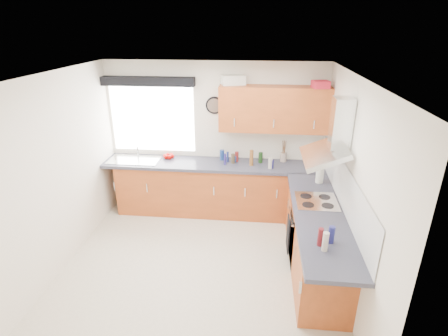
# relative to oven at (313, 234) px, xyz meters

# --- Properties ---
(ground_plane) EXTENTS (3.60, 3.60, 0.00)m
(ground_plane) POSITION_rel_oven_xyz_m (-1.50, -0.30, -0.42)
(ground_plane) COLOR beige
(ceiling) EXTENTS (3.60, 3.60, 0.02)m
(ceiling) POSITION_rel_oven_xyz_m (-1.50, -0.30, 2.08)
(ceiling) COLOR white
(ceiling) RESTS_ON wall_back
(wall_back) EXTENTS (3.60, 0.02, 2.50)m
(wall_back) POSITION_rel_oven_xyz_m (-1.50, 1.50, 0.82)
(wall_back) COLOR silver
(wall_back) RESTS_ON ground_plane
(wall_front) EXTENTS (3.60, 0.02, 2.50)m
(wall_front) POSITION_rel_oven_xyz_m (-1.50, -2.10, 0.82)
(wall_front) COLOR silver
(wall_front) RESTS_ON ground_plane
(wall_left) EXTENTS (0.02, 3.60, 2.50)m
(wall_left) POSITION_rel_oven_xyz_m (-3.30, -0.30, 0.82)
(wall_left) COLOR silver
(wall_left) RESTS_ON ground_plane
(wall_right) EXTENTS (0.02, 3.60, 2.50)m
(wall_right) POSITION_rel_oven_xyz_m (0.30, -0.30, 0.82)
(wall_right) COLOR silver
(wall_right) RESTS_ON ground_plane
(window) EXTENTS (1.40, 0.02, 1.10)m
(window) POSITION_rel_oven_xyz_m (-2.55, 1.49, 1.12)
(window) COLOR beige
(window) RESTS_ON wall_back
(window_blind) EXTENTS (1.50, 0.18, 0.14)m
(window_blind) POSITION_rel_oven_xyz_m (-2.55, 1.40, 1.76)
(window_blind) COLOR black
(window_blind) RESTS_ON wall_back
(splashback) EXTENTS (0.01, 3.00, 0.54)m
(splashback) POSITION_rel_oven_xyz_m (0.29, 0.00, 0.75)
(splashback) COLOR white
(splashback) RESTS_ON wall_right
(base_cab_back) EXTENTS (3.00, 0.58, 0.86)m
(base_cab_back) POSITION_rel_oven_xyz_m (-1.60, 1.21, 0.01)
(base_cab_back) COLOR #8F3F19
(base_cab_back) RESTS_ON ground_plane
(base_cab_corner) EXTENTS (0.60, 0.60, 0.86)m
(base_cab_corner) POSITION_rel_oven_xyz_m (0.00, 1.20, 0.01)
(base_cab_corner) COLOR #8F3F19
(base_cab_corner) RESTS_ON ground_plane
(base_cab_right) EXTENTS (0.58, 2.10, 0.86)m
(base_cab_right) POSITION_rel_oven_xyz_m (0.01, -0.15, 0.01)
(base_cab_right) COLOR #8F3F19
(base_cab_right) RESTS_ON ground_plane
(worktop_back) EXTENTS (3.60, 0.62, 0.05)m
(worktop_back) POSITION_rel_oven_xyz_m (-1.50, 1.20, 0.46)
(worktop_back) COLOR #2C2D38
(worktop_back) RESTS_ON base_cab_back
(worktop_right) EXTENTS (0.62, 2.42, 0.05)m
(worktop_right) POSITION_rel_oven_xyz_m (0.00, -0.30, 0.46)
(worktop_right) COLOR #2C2D38
(worktop_right) RESTS_ON base_cab_right
(sink) EXTENTS (0.84, 0.46, 0.10)m
(sink) POSITION_rel_oven_xyz_m (-2.83, 1.20, 0.52)
(sink) COLOR silver
(sink) RESTS_ON worktop_back
(oven) EXTENTS (0.56, 0.58, 0.85)m
(oven) POSITION_rel_oven_xyz_m (0.00, 0.00, 0.00)
(oven) COLOR black
(oven) RESTS_ON ground_plane
(hob_plate) EXTENTS (0.52, 0.52, 0.01)m
(hob_plate) POSITION_rel_oven_xyz_m (0.00, 0.00, 0.49)
(hob_plate) COLOR silver
(hob_plate) RESTS_ON worktop_right
(extractor_hood) EXTENTS (0.52, 0.78, 0.66)m
(extractor_hood) POSITION_rel_oven_xyz_m (0.10, -0.00, 1.34)
(extractor_hood) COLOR silver
(extractor_hood) RESTS_ON wall_right
(upper_cabinets) EXTENTS (1.70, 0.35, 0.70)m
(upper_cabinets) POSITION_rel_oven_xyz_m (-0.55, 1.32, 1.38)
(upper_cabinets) COLOR #8F3F19
(upper_cabinets) RESTS_ON wall_back
(washing_machine) EXTENTS (0.59, 0.58, 0.78)m
(washing_machine) POSITION_rel_oven_xyz_m (-1.65, 1.22, -0.04)
(washing_machine) COLOR beige
(washing_machine) RESTS_ON ground_plane
(wall_clock) EXTENTS (0.28, 0.04, 0.28)m
(wall_clock) POSITION_rel_oven_xyz_m (-1.50, 1.46, 1.38)
(wall_clock) COLOR black
(wall_clock) RESTS_ON wall_back
(casserole) EXTENTS (0.41, 0.35, 0.15)m
(casserole) POSITION_rel_oven_xyz_m (-1.20, 1.42, 1.80)
(casserole) COLOR beige
(casserole) RESTS_ON upper_cabinets
(storage_box) EXTENTS (0.27, 0.24, 0.11)m
(storage_box) POSITION_rel_oven_xyz_m (0.10, 1.22, 1.78)
(storage_box) COLOR red
(storage_box) RESTS_ON upper_cabinets
(utensil_pot) EXTENTS (0.11, 0.11, 0.15)m
(utensil_pot) POSITION_rel_oven_xyz_m (-0.35, 1.40, 0.56)
(utensil_pot) COLOR gray
(utensil_pot) RESTS_ON worktop_back
(kitchen_roll) EXTENTS (0.14, 0.14, 0.24)m
(kitchen_roll) POSITION_rel_oven_xyz_m (0.12, 0.61, 0.60)
(kitchen_roll) COLOR beige
(kitchen_roll) RESTS_ON worktop_right
(tomato_cluster) EXTENTS (0.19, 0.19, 0.07)m
(tomato_cluster) POSITION_rel_oven_xyz_m (-2.28, 1.35, 0.52)
(tomato_cluster) COLOR #AF0502
(tomato_cluster) RESTS_ON worktop_back
(jar_0) EXTENTS (0.05, 0.05, 0.14)m
(jar_0) POSITION_rel_oven_xyz_m (-0.54, 1.07, 0.56)
(jar_0) COLOR #1A1852
(jar_0) RESTS_ON worktop_back
(jar_1) EXTENTS (0.07, 0.07, 0.17)m
(jar_1) POSITION_rel_oven_xyz_m (-1.37, 1.37, 0.57)
(jar_1) COLOR navy
(jar_1) RESTS_ON worktop_back
(jar_2) EXTENTS (0.04, 0.04, 0.19)m
(jar_2) POSITION_rel_oven_xyz_m (-1.29, 1.15, 0.58)
(jar_2) COLOR navy
(jar_2) RESTS_ON worktop_back
(jar_3) EXTENTS (0.07, 0.07, 0.17)m
(jar_3) POSITION_rel_oven_xyz_m (-0.73, 1.30, 0.57)
(jar_3) COLOR #183814
(jar_3) RESTS_ON worktop_back
(jar_4) EXTENTS (0.04, 0.04, 0.18)m
(jar_4) POSITION_rel_oven_xyz_m (-1.26, 1.27, 0.57)
(jar_4) COLOR navy
(jar_4) RESTS_ON worktop_back
(jar_5) EXTENTS (0.06, 0.06, 0.17)m
(jar_5) POSITION_rel_oven_xyz_m (-1.12, 1.31, 0.57)
(jar_5) COLOR maroon
(jar_5) RESTS_ON worktop_back
(jar_6) EXTENTS (0.07, 0.07, 0.18)m
(jar_6) POSITION_rel_oven_xyz_m (-0.57, 1.07, 0.57)
(jar_6) COLOR #A79D8F
(jar_6) RESTS_ON worktop_back
(jar_7) EXTENTS (0.06, 0.06, 0.16)m
(jar_7) POSITION_rel_oven_xyz_m (-1.17, 1.22, 0.57)
(jar_7) COLOR #3F3423
(jar_7) RESTS_ON worktop_back
(jar_8) EXTENTS (0.06, 0.06, 0.26)m
(jar_8) POSITION_rel_oven_xyz_m (-0.87, 1.16, 0.61)
(jar_8) COLOR brown
(jar_8) RESTS_ON worktop_back
(jar_9) EXTENTS (0.05, 0.05, 0.10)m
(jar_9) POSITION_rel_oven_xyz_m (-1.15, 1.30, 0.54)
(jar_9) COLOR navy
(jar_9) RESTS_ON worktop_back
(bottle_0) EXTENTS (0.05, 0.05, 0.20)m
(bottle_0) POSITION_rel_oven_xyz_m (-0.11, -0.96, 0.59)
(bottle_0) COLOR #5C1318
(bottle_0) RESTS_ON worktop_right
(bottle_1) EXTENTS (0.07, 0.07, 0.19)m
(bottle_1) POSITION_rel_oven_xyz_m (0.02, -0.90, 0.58)
(bottle_1) COLOR navy
(bottle_1) RESTS_ON worktop_right
(bottle_2) EXTENTS (0.06, 0.06, 0.21)m
(bottle_2) POSITION_rel_oven_xyz_m (-0.07, -1.05, 0.59)
(bottle_2) COLOR #B2A598
(bottle_2) RESTS_ON worktop_right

